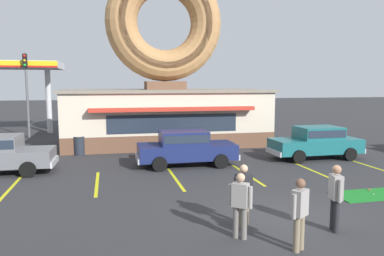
{
  "coord_description": "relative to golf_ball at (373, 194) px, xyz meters",
  "views": [
    {
      "loc": [
        -4.82,
        -9.14,
        3.73
      ],
      "look_at": [
        -1.6,
        5.0,
        2.0
      ],
      "focal_mm": 35.0,
      "sensor_mm": 36.0,
      "label": 1
    }
  ],
  "objects": [
    {
      "name": "pedestrian_clipboard_woman",
      "position": [
        -3.07,
        -2.4,
        0.9
      ],
      "size": [
        0.31,
        0.59,
        1.71
      ],
      "color": "#232328",
      "rests_on": "ground"
    },
    {
      "name": "golf_ball",
      "position": [
        0.0,
        0.0,
        0.0
      ],
      "size": [
        0.04,
        0.04,
        0.04
      ],
      "primitive_type": "sphere",
      "color": "white",
      "rests_on": "putting_mat"
    },
    {
      "name": "pedestrian_leather_jacket_man",
      "position": [
        -5.56,
        -2.28,
        0.84
      ],
      "size": [
        0.49,
        0.42,
        1.61
      ],
      "color": "slate",
      "rests_on": "ground"
    },
    {
      "name": "donut_shop_building",
      "position": [
        -5.08,
        12.59,
        3.69
      ],
      "size": [
        12.3,
        6.75,
        10.96
      ],
      "color": "brown",
      "rests_on": "ground"
    },
    {
      "name": "parking_stripe_far_left",
      "position": [
        -12.06,
        3.65,
        -0.05
      ],
      "size": [
        0.12,
        3.6,
        0.01
      ],
      "primitive_type": "cube",
      "color": "yellow",
      "rests_on": "ground"
    },
    {
      "name": "parking_stripe_right",
      "position": [
        2.94,
        3.65,
        -0.05
      ],
      "size": [
        0.12,
        3.6,
        0.01
      ],
      "primitive_type": "cube",
      "color": "yellow",
      "rests_on": "ground"
    },
    {
      "name": "ground_plane",
      "position": [
        -3.79,
        -1.35,
        -0.05
      ],
      "size": [
        160.0,
        160.0,
        0.0
      ],
      "primitive_type": "plane",
      "color": "#2D2D30"
    },
    {
      "name": "car_navy",
      "position": [
        -5.18,
        5.92,
        0.82
      ],
      "size": [
        4.57,
        2.0,
        1.6
      ],
      "color": "navy",
      "rests_on": "ground"
    },
    {
      "name": "parking_stripe_mid_left",
      "position": [
        -6.06,
        3.65,
        -0.05
      ],
      "size": [
        0.12,
        3.6,
        0.01
      ],
      "primitive_type": "cube",
      "color": "yellow",
      "rests_on": "ground"
    },
    {
      "name": "parking_stripe_mid_right",
      "position": [
        -0.06,
        3.65,
        -0.05
      ],
      "size": [
        0.12,
        3.6,
        0.01
      ],
      "primitive_type": "cube",
      "color": "yellow",
      "rests_on": "ground"
    },
    {
      "name": "parking_stripe_centre",
      "position": [
        -3.06,
        3.65,
        -0.05
      ],
      "size": [
        0.12,
        3.6,
        0.01
      ],
      "primitive_type": "cube",
      "color": "yellow",
      "rests_on": "ground"
    },
    {
      "name": "parking_stripe_left",
      "position": [
        -9.06,
        3.65,
        -0.05
      ],
      "size": [
        0.12,
        3.6,
        0.01
      ],
      "primitive_type": "cube",
      "color": "yellow",
      "rests_on": "ground"
    },
    {
      "name": "car_teal",
      "position": [
        1.51,
        6.08,
        0.82
      ],
      "size": [
        4.56,
        1.98,
        1.6
      ],
      "color": "#196066",
      "rests_on": "ground"
    },
    {
      "name": "traffic_light_pole",
      "position": [
        -13.93,
        16.92,
        3.66
      ],
      "size": [
        0.28,
        0.47,
        5.8
      ],
      "color": "#595B60",
      "rests_on": "ground"
    },
    {
      "name": "mini_donut_mid_centre",
      "position": [
        0.24,
        0.5,
        -0.0
      ],
      "size": [
        0.13,
        0.13,
        0.04
      ],
      "primitive_type": "torus",
      "color": "brown",
      "rests_on": "putting_mat"
    },
    {
      "name": "pedestrian_blue_sweater_man",
      "position": [
        -4.5,
        -3.21,
        0.87
      ],
      "size": [
        0.52,
        0.41,
        1.65
      ],
      "color": "#7F7056",
      "rests_on": "ground"
    },
    {
      "name": "trash_bin",
      "position": [
        -10.09,
        9.71,
        0.45
      ],
      "size": [
        0.57,
        0.57,
        0.97
      ],
      "color": "#232833",
      "rests_on": "ground"
    },
    {
      "name": "pedestrian_hooded_kid",
      "position": [
        -5.2,
        -1.53,
        0.86
      ],
      "size": [
        0.57,
        0.34,
        1.64
      ],
      "color": "#7F7056",
      "rests_on": "ground"
    }
  ]
}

